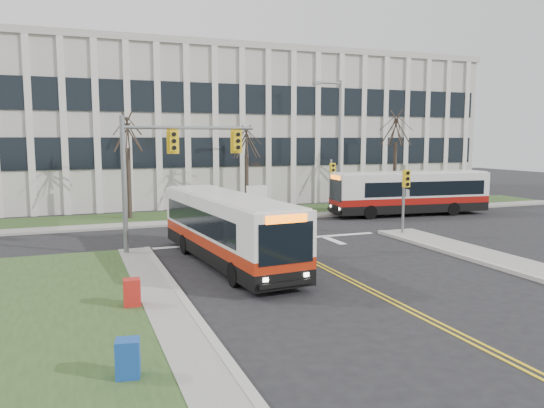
{
  "coord_description": "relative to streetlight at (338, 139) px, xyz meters",
  "views": [
    {
      "loc": [
        -9.5,
        -16.92,
        5.2
      ],
      "look_at": [
        -0.25,
        7.33,
        2.0
      ],
      "focal_mm": 35.0,
      "sensor_mm": 36.0,
      "label": 1
    }
  ],
  "objects": [
    {
      "name": "directory_sign",
      "position": [
        -5.53,
        1.3,
        -4.02
      ],
      "size": [
        1.5,
        0.12,
        2.0
      ],
      "color": "slate",
      "rests_on": "ground"
    },
    {
      "name": "office_building",
      "position": [
        -3.03,
        13.8,
        0.81
      ],
      "size": [
        40.0,
        16.0,
        12.0
      ],
      "primitive_type": "cube",
      "color": "beige",
      "rests_on": "ground"
    },
    {
      "name": "bus_main",
      "position": [
        -11.52,
        -12.16,
        -3.78
      ],
      "size": [
        3.21,
        10.76,
        2.83
      ],
      "primitive_type": null,
      "rotation": [
        0.0,
        0.0,
        0.09
      ],
      "color": "silver",
      "rests_on": "ground"
    },
    {
      "name": "tree_right",
      "position": [
        5.97,
        1.8,
        0.71
      ],
      "size": [
        1.8,
        1.8,
        8.25
      ],
      "color": "#42352B",
      "rests_on": "ground"
    },
    {
      "name": "bus_cross",
      "position": [
        4.14,
        -2.79,
        -3.74
      ],
      "size": [
        11.09,
        3.42,
        2.91
      ],
      "primitive_type": null,
      "rotation": [
        0.0,
        0.0,
        -1.67
      ],
      "color": "silver",
      "rests_on": "ground"
    },
    {
      "name": "streetlight",
      "position": [
        0.0,
        0.0,
        0.0
      ],
      "size": [
        2.15,
        0.25,
        9.2
      ],
      "color": "slate",
      "rests_on": "ground"
    },
    {
      "name": "building_lawn",
      "position": [
        -3.03,
        1.8,
        -5.13
      ],
      "size": [
        44.0,
        5.0,
        0.12
      ],
      "primitive_type": "cube",
      "color": "#2B471E",
      "rests_on": "ground"
    },
    {
      "name": "sidewalk_west",
      "position": [
        -15.03,
        -21.2,
        -5.12
      ],
      "size": [
        1.2,
        26.0,
        0.14
      ],
      "primitive_type": "cube",
      "color": "#9E9B93",
      "rests_on": "ground"
    },
    {
      "name": "signal_pole_near",
      "position": [
        -0.83,
        -9.3,
        -2.69
      ],
      "size": [
        0.34,
        0.39,
        3.8
      ],
      "color": "slate",
      "rests_on": "ground"
    },
    {
      "name": "sidewalk_cross",
      "position": [
        -3.03,
        -1.0,
        -5.12
      ],
      "size": [
        44.0,
        1.6,
        0.14
      ],
      "primitive_type": "cube",
      "color": "#9E9B93",
      "rests_on": "ground"
    },
    {
      "name": "newspaper_box_blue",
      "position": [
        -16.55,
        -21.9,
        -4.72
      ],
      "size": [
        0.57,
        0.53,
        0.95
      ],
      "primitive_type": "cube",
      "rotation": [
        0.0,
        0.0,
        -0.18
      ],
      "color": "#154195",
      "rests_on": "ground"
    },
    {
      "name": "tree_mid",
      "position": [
        -6.03,
        2.0,
        -0.31
      ],
      "size": [
        1.8,
        1.8,
        6.82
      ],
      "color": "#42352B",
      "rests_on": "ground"
    },
    {
      "name": "ground",
      "position": [
        -8.03,
        -16.2,
        -5.19
      ],
      "size": [
        120.0,
        120.0,
        0.0
      ],
      "primitive_type": "plane",
      "color": "black",
      "rests_on": "ground"
    },
    {
      "name": "signal_pole_far",
      "position": [
        -0.83,
        -0.8,
        -2.69
      ],
      "size": [
        0.34,
        0.39,
        3.8
      ],
      "color": "slate",
      "rests_on": "ground"
    },
    {
      "name": "grass_verge",
      "position": [
        -18.03,
        -21.2,
        -5.13
      ],
      "size": [
        5.0,
        26.0,
        0.12
      ],
      "primitive_type": "cube",
      "color": "#2B471E",
      "rests_on": "ground"
    },
    {
      "name": "mast_arm_signal",
      "position": [
        -13.65,
        -9.04,
        -0.94
      ],
      "size": [
        6.11,
        0.38,
        6.2
      ],
      "color": "slate",
      "rests_on": "ground"
    },
    {
      "name": "newspaper_box_red",
      "position": [
        -15.93,
        -16.89,
        -4.72
      ],
      "size": [
        0.52,
        0.47,
        0.95
      ],
      "primitive_type": "cube",
      "rotation": [
        0.0,
        0.0,
        -0.05
      ],
      "color": "#B01D16",
      "rests_on": "ground"
    },
    {
      "name": "tree_left",
      "position": [
        -14.03,
        1.8,
        0.32
      ],
      "size": [
        1.8,
        1.8,
        7.7
      ],
      "color": "#42352B",
      "rests_on": "ground"
    }
  ]
}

